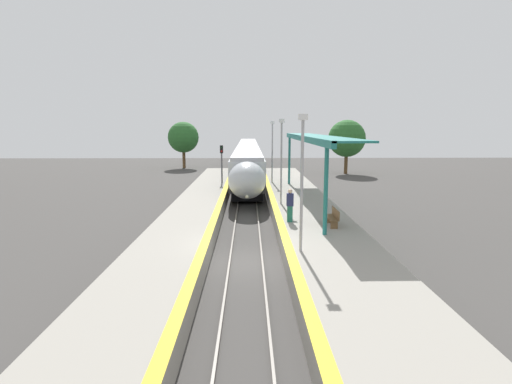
# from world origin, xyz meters

# --- Properties ---
(ground_plane) EXTENTS (120.00, 120.00, 0.00)m
(ground_plane) POSITION_xyz_m (0.00, 0.00, 0.00)
(ground_plane) COLOR #423F3D
(rail_left) EXTENTS (0.08, 90.00, 0.15)m
(rail_left) POSITION_xyz_m (-0.72, 0.00, 0.07)
(rail_left) COLOR slate
(rail_left) RESTS_ON ground_plane
(rail_right) EXTENTS (0.08, 90.00, 0.15)m
(rail_right) POSITION_xyz_m (0.72, 0.00, 0.07)
(rail_right) COLOR slate
(rail_right) RESTS_ON ground_plane
(train) EXTENTS (2.86, 49.67, 3.70)m
(train) POSITION_xyz_m (0.00, 34.41, 2.12)
(train) COLOR black
(train) RESTS_ON ground_plane
(platform_right) EXTENTS (4.22, 64.00, 0.94)m
(platform_right) POSITION_xyz_m (3.72, 0.00, 0.46)
(platform_right) COLOR gray
(platform_right) RESTS_ON ground_plane
(platform_left) EXTENTS (3.39, 64.00, 0.94)m
(platform_left) POSITION_xyz_m (-3.30, 0.00, 0.46)
(platform_left) COLOR gray
(platform_left) RESTS_ON ground_plane
(platform_bench) EXTENTS (0.44, 1.68, 0.89)m
(platform_bench) POSITION_xyz_m (4.48, 2.98, 1.40)
(platform_bench) COLOR brown
(platform_bench) RESTS_ON platform_right
(person_waiting) EXTENTS (0.36, 0.23, 1.79)m
(person_waiting) POSITION_xyz_m (2.32, 3.86, 1.86)
(person_waiting) COLOR #1E604C
(person_waiting) RESTS_ON platform_right
(railway_signal) EXTENTS (0.28, 0.28, 4.32)m
(railway_signal) POSITION_xyz_m (-2.32, 19.02, 2.65)
(railway_signal) COLOR #59595E
(railway_signal) RESTS_ON ground_plane
(lamppost_near) EXTENTS (0.36, 0.20, 5.54)m
(lamppost_near) POSITION_xyz_m (2.26, -1.20, 4.09)
(lamppost_near) COLOR #9E9EA3
(lamppost_near) RESTS_ON platform_right
(lamppost_mid) EXTENTS (0.36, 0.20, 5.54)m
(lamppost_mid) POSITION_xyz_m (2.26, 9.07, 4.09)
(lamppost_mid) COLOR #9E9EA3
(lamppost_mid) RESTS_ON platform_right
(lamppost_far) EXTENTS (0.36, 0.20, 5.54)m
(lamppost_far) POSITION_xyz_m (2.26, 19.33, 4.09)
(lamppost_far) COLOR #9E9EA3
(lamppost_far) RESTS_ON platform_right
(station_canopy) EXTENTS (2.02, 19.97, 4.46)m
(station_canopy) POSITION_xyz_m (4.29, 9.77, 5.11)
(station_canopy) COLOR #1E6B66
(station_canopy) RESTS_ON platform_right
(background_tree_left) EXTENTS (4.43, 4.43, 6.68)m
(background_tree_left) POSITION_xyz_m (-9.34, 41.33, 4.45)
(background_tree_left) COLOR brown
(background_tree_left) RESTS_ON ground_plane
(background_tree_right) EXTENTS (4.69, 4.69, 6.84)m
(background_tree_right) POSITION_xyz_m (12.56, 33.81, 4.48)
(background_tree_right) COLOR brown
(background_tree_right) RESTS_ON ground_plane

